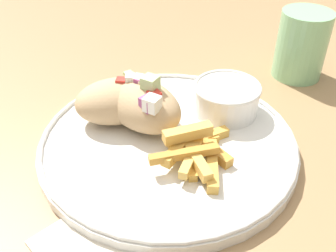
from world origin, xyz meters
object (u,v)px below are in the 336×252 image
at_px(plate, 168,142).
at_px(fries_pile, 195,149).
at_px(sauce_ramekin, 226,97).
at_px(pita_sandwich_near, 118,100).
at_px(water_glass, 301,48).
at_px(pita_sandwich_far, 143,103).

bearing_deg(plate, fries_pile, -16.99).
bearing_deg(sauce_ramekin, pita_sandwich_near, -144.87).
height_order(plate, fries_pile, fries_pile).
distance_m(pita_sandwich_near, fries_pile, 0.12).
bearing_deg(sauce_ramekin, fries_pile, -88.23).
height_order(plate, water_glass, water_glass).
xyz_separation_m(pita_sandwich_near, sauce_ramekin, (0.11, 0.08, -0.01)).
bearing_deg(fries_pile, sauce_ramekin, 91.77).
height_order(pita_sandwich_far, sauce_ramekin, pita_sandwich_far).
xyz_separation_m(fries_pile, water_glass, (0.05, 0.27, 0.02)).
height_order(fries_pile, sauce_ramekin, sauce_ramekin).
distance_m(pita_sandwich_near, water_glass, 0.30).
relative_size(pita_sandwich_far, fries_pile, 1.12).
bearing_deg(water_glass, plate, -110.07).
distance_m(sauce_ramekin, water_glass, 0.17).
distance_m(fries_pile, sauce_ramekin, 0.10).
bearing_deg(pita_sandwich_far, pita_sandwich_near, -152.37).
height_order(pita_sandwich_near, fries_pile, pita_sandwich_near).
distance_m(plate, pita_sandwich_near, 0.08).
bearing_deg(fries_pile, pita_sandwich_far, 161.69).
bearing_deg(fries_pile, water_glass, 79.10).
xyz_separation_m(pita_sandwich_far, water_glass, (0.13, 0.24, 0.00)).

